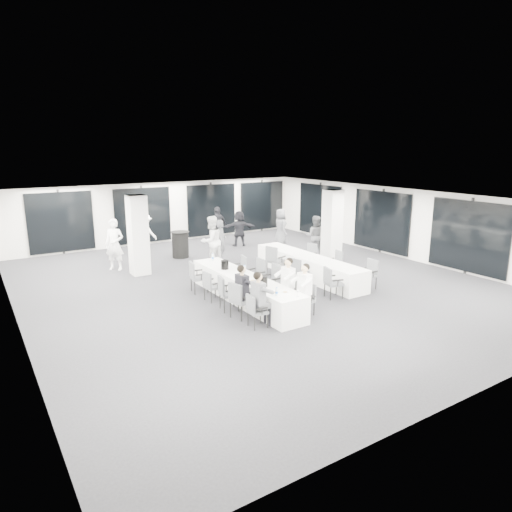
{
  "coord_description": "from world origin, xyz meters",
  "views": [
    {
      "loc": [
        -7.74,
        -12.18,
        4.44
      ],
      "look_at": [
        -0.09,
        -0.2,
        0.99
      ],
      "focal_mm": 32.0,
      "sensor_mm": 36.0,
      "label": 1
    }
  ],
  "objects_px": {
    "chair_main_left_second": "(239,298)",
    "ice_bucket_far": "(225,265)",
    "chair_side_left_mid": "(299,270)",
    "chair_side_right_near": "(369,272)",
    "banquet_table_side": "(308,267)",
    "standing_guest_a": "(221,238)",
    "chair_side_left_far": "(274,259)",
    "standing_guest_b": "(211,238)",
    "chair_side_left_near": "(331,281)",
    "standing_guest_g": "(114,241)",
    "chair_side_right_far": "(310,254)",
    "chair_main_right_far": "(240,268)",
    "standing_guest_h": "(315,233)",
    "chair_main_left_near": "(255,309)",
    "ice_bucket_near": "(263,281)",
    "banquet_table_main": "(244,289)",
    "chair_side_right_mid": "(336,262)",
    "chair_main_right_mid": "(273,279)",
    "chair_main_right_second": "(291,290)",
    "chair_main_left_far": "(196,275)",
    "standing_guest_d": "(218,223)",
    "cocktail_table": "(180,244)",
    "chair_main_left_mid": "(226,291)",
    "chair_main_right_near": "(307,297)",
    "standing_guest_c": "(145,230)",
    "chair_main_right_fourth": "(258,273)",
    "chair_main_left_fourth": "(211,284)",
    "standing_guest_e": "(280,225)"
  },
  "relations": [
    {
      "from": "banquet_table_main",
      "to": "ice_bucket_near",
      "type": "height_order",
      "value": "ice_bucket_near"
    },
    {
      "from": "standing_guest_e",
      "to": "ice_bucket_near",
      "type": "bearing_deg",
      "value": 151.36
    },
    {
      "from": "chair_main_right_far",
      "to": "standing_guest_b",
      "type": "xyz_separation_m",
      "value": [
        0.24,
        2.53,
        0.56
      ]
    },
    {
      "from": "cocktail_table",
      "to": "standing_guest_a",
      "type": "bearing_deg",
      "value": -55.88
    },
    {
      "from": "chair_main_left_near",
      "to": "chair_main_right_second",
      "type": "bearing_deg",
      "value": 118.04
    },
    {
      "from": "chair_side_left_mid",
      "to": "chair_side_right_near",
      "type": "distance_m",
      "value": 2.25
    },
    {
      "from": "chair_main_left_near",
      "to": "ice_bucket_near",
      "type": "xyz_separation_m",
      "value": [
        0.76,
        0.79,
        0.4
      ]
    },
    {
      "from": "banquet_table_side",
      "to": "chair_main_left_fourth",
      "type": "bearing_deg",
      "value": -173.88
    },
    {
      "from": "chair_side_right_far",
      "to": "chair_side_right_mid",
      "type": "bearing_deg",
      "value": 168.14
    },
    {
      "from": "standing_guest_b",
      "to": "standing_guest_g",
      "type": "height_order",
      "value": "standing_guest_b"
    },
    {
      "from": "chair_main_left_second",
      "to": "standing_guest_a",
      "type": "xyz_separation_m",
      "value": [
        2.48,
        5.58,
        0.38
      ]
    },
    {
      "from": "banquet_table_main",
      "to": "chair_side_left_near",
      "type": "height_order",
      "value": "chair_side_left_near"
    },
    {
      "from": "chair_side_right_far",
      "to": "chair_main_right_far",
      "type": "bearing_deg",
      "value": 82.32
    },
    {
      "from": "chair_main_right_near",
      "to": "standing_guest_d",
      "type": "xyz_separation_m",
      "value": [
        2.27,
        9.32,
        0.5
      ]
    },
    {
      "from": "chair_main_right_far",
      "to": "standing_guest_h",
      "type": "bearing_deg",
      "value": -59.01
    },
    {
      "from": "chair_main_right_near",
      "to": "standing_guest_e",
      "type": "relative_size",
      "value": 0.45
    },
    {
      "from": "chair_main_left_fourth",
      "to": "chair_main_right_fourth",
      "type": "distance_m",
      "value": 1.67
    },
    {
      "from": "chair_side_left_far",
      "to": "standing_guest_b",
      "type": "xyz_separation_m",
      "value": [
        -1.23,
        2.38,
        0.48
      ]
    },
    {
      "from": "standing_guest_h",
      "to": "chair_main_right_far",
      "type": "bearing_deg",
      "value": 62.86
    },
    {
      "from": "chair_side_left_near",
      "to": "standing_guest_g",
      "type": "height_order",
      "value": "standing_guest_g"
    },
    {
      "from": "banquet_table_side",
      "to": "standing_guest_g",
      "type": "bearing_deg",
      "value": 139.33
    },
    {
      "from": "banquet_table_side",
      "to": "standing_guest_h",
      "type": "distance_m",
      "value": 3.27
    },
    {
      "from": "cocktail_table",
      "to": "standing_guest_b",
      "type": "relative_size",
      "value": 0.5
    },
    {
      "from": "chair_main_right_far",
      "to": "chair_main_left_second",
      "type": "bearing_deg",
      "value": 160.09
    },
    {
      "from": "cocktail_table",
      "to": "chair_main_left_mid",
      "type": "relative_size",
      "value": 1.1
    },
    {
      "from": "cocktail_table",
      "to": "chair_side_right_near",
      "type": "xyz_separation_m",
      "value": [
        3.38,
        -7.12,
        -0.01
      ]
    },
    {
      "from": "chair_side_right_far",
      "to": "standing_guest_a",
      "type": "relative_size",
      "value": 0.48
    },
    {
      "from": "chair_main_right_far",
      "to": "chair_main_right_near",
      "type": "bearing_deg",
      "value": -168.92
    },
    {
      "from": "chair_main_right_mid",
      "to": "ice_bucket_far",
      "type": "xyz_separation_m",
      "value": [
        -0.93,
        1.24,
        0.3
      ]
    },
    {
      "from": "chair_main_left_fourth",
      "to": "chair_side_right_far",
      "type": "xyz_separation_m",
      "value": [
        4.8,
        1.35,
        0.01
      ]
    },
    {
      "from": "standing_guest_c",
      "to": "chair_side_left_far",
      "type": "bearing_deg",
      "value": 166.26
    },
    {
      "from": "chair_main_left_mid",
      "to": "standing_guest_h",
      "type": "xyz_separation_m",
      "value": [
        6.2,
        3.69,
        0.39
      ]
    },
    {
      "from": "chair_main_right_near",
      "to": "standing_guest_b",
      "type": "height_order",
      "value": "standing_guest_b"
    },
    {
      "from": "chair_main_left_near",
      "to": "standing_guest_h",
      "type": "distance_m",
      "value": 8.07
    },
    {
      "from": "banquet_table_side",
      "to": "standing_guest_a",
      "type": "relative_size",
      "value": 2.65
    },
    {
      "from": "chair_side_left_far",
      "to": "standing_guest_g",
      "type": "distance_m",
      "value": 5.85
    },
    {
      "from": "chair_main_left_far",
      "to": "chair_side_right_near",
      "type": "height_order",
      "value": "chair_main_left_far"
    },
    {
      "from": "chair_main_left_second",
      "to": "ice_bucket_far",
      "type": "xyz_separation_m",
      "value": [
        0.74,
        2.12,
        0.33
      ]
    },
    {
      "from": "chair_main_right_second",
      "to": "standing_guest_d",
      "type": "height_order",
      "value": "standing_guest_d"
    },
    {
      "from": "banquet_table_main",
      "to": "chair_side_right_mid",
      "type": "bearing_deg",
      "value": 6.73
    },
    {
      "from": "chair_main_right_second",
      "to": "chair_side_right_mid",
      "type": "xyz_separation_m",
      "value": [
        3.15,
        1.62,
        0.02
      ]
    },
    {
      "from": "chair_main_right_far",
      "to": "chair_side_left_near",
      "type": "height_order",
      "value": "chair_side_left_near"
    },
    {
      "from": "chair_side_left_near",
      "to": "standing_guest_g",
      "type": "bearing_deg",
      "value": -131.5
    },
    {
      "from": "chair_main_right_fourth",
      "to": "ice_bucket_far",
      "type": "height_order",
      "value": "ice_bucket_far"
    },
    {
      "from": "banquet_table_main",
      "to": "chair_side_left_far",
      "type": "height_order",
      "value": "chair_side_left_far"
    },
    {
      "from": "chair_main_right_mid",
      "to": "chair_side_left_near",
      "type": "distance_m",
      "value": 1.75
    },
    {
      "from": "ice_bucket_far",
      "to": "chair_main_right_mid",
      "type": "bearing_deg",
      "value": -53.17
    },
    {
      "from": "standing_guest_a",
      "to": "standing_guest_b",
      "type": "xyz_separation_m",
      "value": [
        -0.57,
        -0.3,
        0.13
      ]
    },
    {
      "from": "standing_guest_h",
      "to": "chair_main_left_far",
      "type": "bearing_deg",
      "value": 59.23
    },
    {
      "from": "standing_guest_e",
      "to": "ice_bucket_far",
      "type": "height_order",
      "value": "standing_guest_e"
    }
  ]
}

